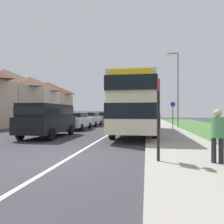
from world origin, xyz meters
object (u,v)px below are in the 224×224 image
Objects in this scene: pedestrian_walking_away at (159,119)px; cycle_route_sign at (173,114)px; parked_car_white at (76,120)px; parked_car_silver at (90,118)px; pedestrian_at_stop at (217,133)px; bus_stop_sign at (158,114)px; street_lamp_mid at (177,85)px; double_decker_bus at (136,105)px; parked_car_grey at (101,117)px; parked_van_black at (48,118)px.

cycle_route_sign is (1.24, -0.23, 0.45)m from pedestrian_walking_away.
parked_car_white is 7.52m from pedestrian_walking_away.
parked_car_silver reaches higher than pedestrian_at_stop.
pedestrian_walking_away is at bearing 93.94° from pedestrian_at_stop.
pedestrian_walking_away is 0.64× the size of bus_stop_sign.
street_lamp_mid is at bearing 86.83° from pedestrian_at_stop.
cycle_route_sign is 0.35× the size of street_lamp_mid.
double_decker_bus is 2.60× the size of parked_car_silver.
street_lamp_mid reaches higher than bus_stop_sign.
cycle_route_sign is at bearing 81.59° from bus_stop_sign.
bus_stop_sign is at bearing -61.38° from parked_car_white.
cycle_route_sign reaches higher than parked_car_grey.
parked_car_silver is at bearing 111.06° from bus_stop_sign.
street_lamp_mid is at bearing 42.61° from parked_van_black.
parked_van_black is 10.36m from pedestrian_at_stop.
cycle_route_sign is (8.51, -9.29, 0.49)m from parked_car_grey.
double_decker_bus reaches higher than cycle_route_sign.
pedestrian_walking_away is (7.27, -9.06, 0.04)m from parked_car_grey.
double_decker_bus is 6.12m from parked_van_black.
parked_car_silver is at bearing -91.06° from parked_car_grey.
street_lamp_mid is (9.13, 2.44, 3.24)m from parked_car_white.
parked_car_white is 10.51m from parked_car_grey.
street_lamp_mid reaches higher than cycle_route_sign.
double_decker_bus reaches higher than parked_car_silver.
bus_stop_sign is (6.53, -22.69, 0.60)m from parked_car_grey.
cycle_route_sign is at bearing -24.01° from parked_car_silver.
pedestrian_at_stop is (8.31, -17.22, 0.03)m from parked_car_silver.
parked_car_grey is 2.71× the size of pedestrian_at_stop.
double_decker_bus reaches higher than parked_van_black.
parked_car_white is 1.65× the size of bus_stop_sign.
parked_van_black is at bearing 135.96° from bus_stop_sign.
parked_car_grey is (0.10, 5.46, -0.00)m from parked_car_silver.
parked_car_white is at bearing -172.01° from cycle_route_sign.
pedestrian_walking_away is (7.27, 7.30, -0.28)m from parked_van_black.
parked_van_black is 3.02× the size of pedestrian_at_stop.
cycle_route_sign is at bearing -47.51° from parked_car_grey.
double_decker_bus reaches higher than parked_car_grey.
pedestrian_walking_away is (7.37, -3.60, 0.03)m from parked_car_silver.
double_decker_bus reaches higher than pedestrian_at_stop.
parked_van_black is at bearing -134.87° from pedestrian_walking_away.
parked_car_silver is at bearing 153.95° from pedestrian_walking_away.
parked_car_silver is (-0.10, 10.91, -0.31)m from parked_van_black.
parked_car_grey is at bearing 128.74° from pedestrian_walking_away.
pedestrian_at_stop is 14.98m from street_lamp_mid.
double_decker_bus is 6.59× the size of pedestrian_at_stop.
parked_van_black is at bearing -90.01° from parked_car_grey.
double_decker_bus reaches higher than bus_stop_sign.
pedestrian_at_stop is (8.21, -6.32, -0.28)m from parked_van_black.
pedestrian_at_stop is (2.78, -8.99, -1.17)m from double_decker_bus.
parked_car_white is 1.01× the size of parked_car_silver.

